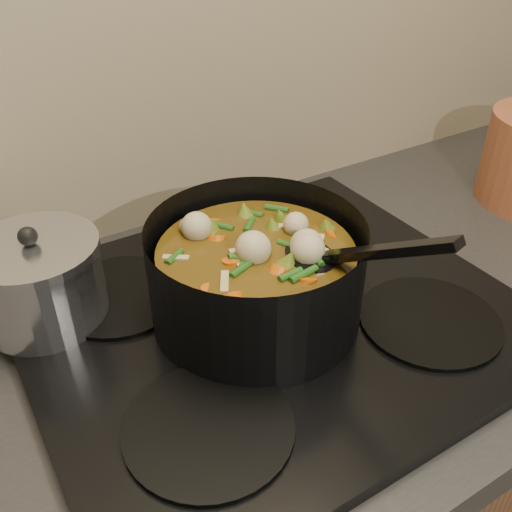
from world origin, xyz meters
TOP-DOWN VIEW (x-y plane):
  - stovetop at (0.00, 1.93)m, footprint 0.62×0.54m
  - stockpot at (-0.02, 1.93)m, footprint 0.28×0.35m
  - saucepan at (-0.25, 2.07)m, footprint 0.16×0.16m

SIDE VIEW (x-z plane):
  - stovetop at x=0.00m, z-range 0.91..0.93m
  - saucepan at x=-0.25m, z-range 0.92..1.05m
  - stockpot at x=-0.02m, z-range 0.89..1.09m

